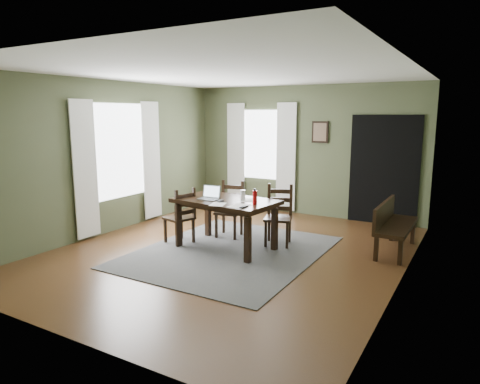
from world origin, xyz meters
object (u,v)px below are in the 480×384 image
Objects in this scene: chair_back_right at (279,216)px; bench at (392,222)px; water_bottle at (255,197)px; dining_table at (226,205)px; chair_back_left at (230,210)px; chair_end at (181,217)px; laptop at (210,196)px.

chair_back_right is 1.76m from bench.
dining_table is at bearing 169.20° from water_bottle.
dining_table is 0.74m from chair_back_left.
bench is (3.08, 1.32, 0.01)m from chair_end.
chair_end is 0.96× the size of chair_back_right.
dining_table is 1.74× the size of chair_back_left.
chair_back_left is at bearing 121.71° from dining_table.
chair_end is 0.67m from laptop.
chair_back_left is at bearing 139.72° from water_bottle.
chair_back_left reaches higher than chair_end.
laptop is (-0.86, -0.71, 0.37)m from chair_back_right.
laptop is at bearing -157.35° from chair_back_right.
bench is at bearing 1.29° from chair_back_left.
chair_back_right is 2.97× the size of laptop.
water_bottle is at bearing 107.85° from chair_end.
chair_back_left is 2.93× the size of laptop.
chair_back_left is 1.23m from water_bottle.
dining_table is 7.05× the size of water_bottle.
chair_end is 0.97× the size of chair_back_left.
chair_back_right is at bearing 134.67° from chair_end.
chair_end is (-0.77, -0.16, -0.24)m from dining_table.
chair_back_right is 4.11× the size of water_bottle.
chair_back_right reaches higher than chair_end.
chair_back_right is at bearing 85.39° from water_bottle.
water_bottle is at bearing -50.31° from chair_back_left.
laptop is at bearing -150.94° from dining_table.
water_bottle is (-1.74, -1.26, 0.44)m from bench.
dining_table is 1.71× the size of chair_back_right.
water_bottle is (-0.06, -0.72, 0.43)m from chair_back_right.
chair_back_right reaches higher than bench.
chair_back_left is at bearing 101.32° from bench.
laptop reaches higher than bench.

